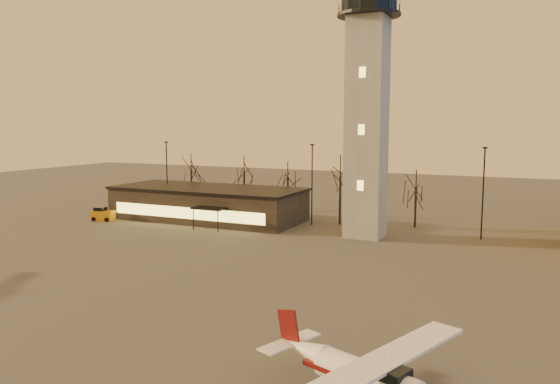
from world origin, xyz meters
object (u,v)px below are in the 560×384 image
object	(u,v)px
control_tower	(367,89)
service_cart	(103,215)
terminal	(208,203)
cessna_front	(370,384)

from	to	relation	value
control_tower	service_cart	distance (m)	37.76
control_tower	terminal	size ratio (longest dim) A/B	1.28
cessna_front	service_cart	size ratio (longest dim) A/B	3.96
control_tower	service_cart	size ratio (longest dim) A/B	10.66
terminal	control_tower	bearing A→B (deg)	-5.15
cessna_front	service_cart	distance (m)	54.86
cessna_front	control_tower	bearing A→B (deg)	126.78
control_tower	service_cart	bearing A→B (deg)	-172.37
terminal	cessna_front	size ratio (longest dim) A/B	2.10
cessna_front	terminal	bearing A→B (deg)	150.84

